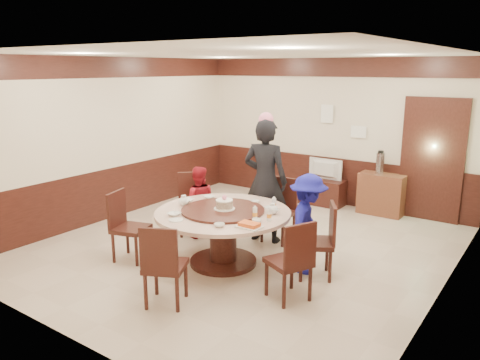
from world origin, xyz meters
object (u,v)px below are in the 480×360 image
Objects in this scene: person_blue at (308,224)px; side_cabinet at (381,194)px; banquet_table at (223,226)px; birthday_cake at (224,204)px; person_red at (198,202)px; tv_stand at (323,192)px; person_standing at (265,181)px; television at (324,169)px; shrimp_platter at (249,225)px; thermos at (380,163)px.

side_cabinet is (-0.03, 3.02, -0.28)m from person_blue.
banquet_table is 0.31m from birthday_cake.
person_red is 2.94m from tv_stand.
person_standing reaches higher than television.
television is (-0.15, 3.40, -0.15)m from birthday_cake.
shrimp_platter is at bearing 103.97° from television.
person_blue is at bearing 22.01° from birthday_cake.
television is (0.82, 2.80, 0.13)m from person_red.
person_red is 1.34× the size of tv_stand.
birthday_cake is 0.33× the size of tv_stand.
banquet_table is at bearing 94.30° from television.
person_blue is 1.54× the size of tv_stand.
shrimp_platter is at bearing 104.66° from person_standing.
side_cabinet is 0.57m from thermos.
person_blue reaches higher than thermos.
birthday_cake is 0.41× the size of television.
person_red reaches higher than television.
banquet_table is at bearing 108.51° from person_red.
person_blue is 1.90× the size of television.
shrimp_platter is 3.83m from side_cabinet.
person_blue reaches higher than birthday_cake.
person_standing is at bearing 94.94° from television.
tv_stand is (-0.79, 3.76, -0.53)m from shrimp_platter.
birthday_cake is (-1.03, -0.42, 0.19)m from person_blue.
person_blue reaches higher than shrimp_platter.
person_red is (-0.93, -0.48, -0.38)m from person_standing.
birthday_cake is at bearing 94.88° from person_blue.
person_red is at bearing -123.86° from thermos.
shrimp_platter is (0.64, -0.36, -0.07)m from birthday_cake.
person_standing is 2.75× the size of television.
side_cabinet is at bearing -16.51° from person_blue.
television is (-1.18, 2.99, 0.04)m from person_blue.
person_blue reaches higher than person_red.
person_standing reaches higher than shrimp_platter.
television is at bearing 92.50° from birthday_cake.
television is (-0.13, 3.42, 0.17)m from banquet_table.
person_blue is at bearing 137.61° from person_standing.
birthday_cake reaches higher than television.
person_standing is 4.98× the size of thermos.
person_standing is 2.55m from thermos.
banquet_table is at bearing -87.80° from tv_stand.
television reaches higher than side_cabinet.
shrimp_platter is 3.81m from thermos.
person_blue is 3.03m from side_cabinet.
thermos reaches higher than banquet_table.
person_standing is at bearing 168.41° from person_red.
birthday_cake is 3.61m from side_cabinet.
television is at bearing 92.20° from banquet_table.
side_cabinet is (1.00, 3.43, -0.47)m from birthday_cake.
side_cabinet is at bearing 84.63° from shrimp_platter.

